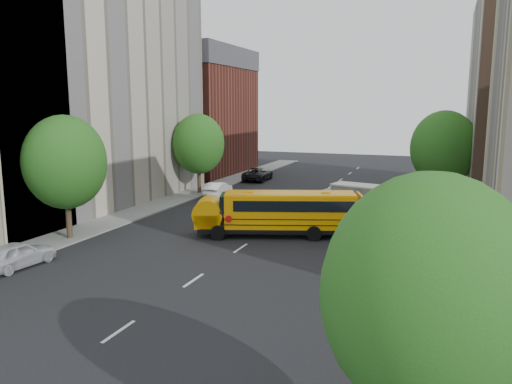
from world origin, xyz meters
The scene contains 18 objects.
ground centered at (0.00, 0.00, 0.00)m, with size 120.00×120.00×0.00m, color black.
sidewalk_left centered at (-11.50, 5.00, 0.06)m, with size 3.00×80.00×0.12m, color slate.
sidewalk_right centered at (11.50, 5.00, 0.06)m, with size 3.00×80.00×0.12m, color slate.
lane_markings centered at (0.00, 10.00, 0.01)m, with size 0.15×64.00×0.01m, color silver.
building_left_cream centered at (-18.00, 6.00, 10.00)m, with size 10.00×26.00×20.00m, color #BEAF99.
building_left_redbrick centered at (-18.00, 28.00, 6.50)m, with size 10.00×15.00×13.00m, color maroon.
street_tree_1 centered at (-11.00, -4.00, 4.95)m, with size 5.12×5.12×7.90m.
street_tree_2 centered at (-11.00, 14.00, 4.83)m, with size 4.99×4.99×7.71m.
street_tree_3 centered at (11.00, -18.00, 4.45)m, with size 4.61×4.61×7.11m.
street_tree_4 centered at (11.00, 14.00, 5.08)m, with size 5.25×5.25×8.10m.
street_tree_5 centered at (11.00, 26.00, 4.70)m, with size 4.86×4.86×7.51m.
school_bus centered at (1.12, 1.60, 1.65)m, with size 10.63×5.66×2.95m.
safari_truck centered at (4.96, 9.47, 1.31)m, with size 6.09×3.35×2.47m.
parked_car_0 centered at (-9.60, -9.55, 0.71)m, with size 1.68×4.18×1.42m, color silver.
parked_car_1 centered at (-8.80, 13.58, 0.67)m, with size 1.42×4.08×1.34m, color white.
parked_car_2 centered at (-8.80, 24.29, 0.73)m, with size 2.44×5.29×1.47m, color black.
parked_car_4 centered at (8.80, 17.16, 0.78)m, with size 1.84×4.56×1.55m, color #33405A.
parked_car_5 centered at (9.60, 25.62, 0.64)m, with size 1.35×3.86×1.27m, color #969691.
Camera 1 is at (11.15, -28.66, 8.41)m, focal length 35.00 mm.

